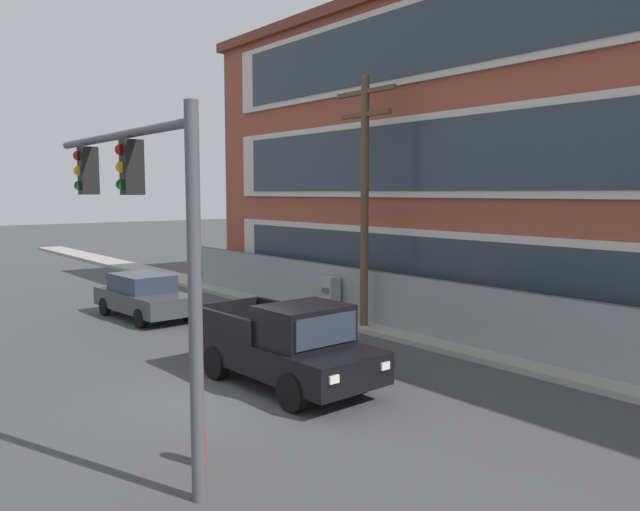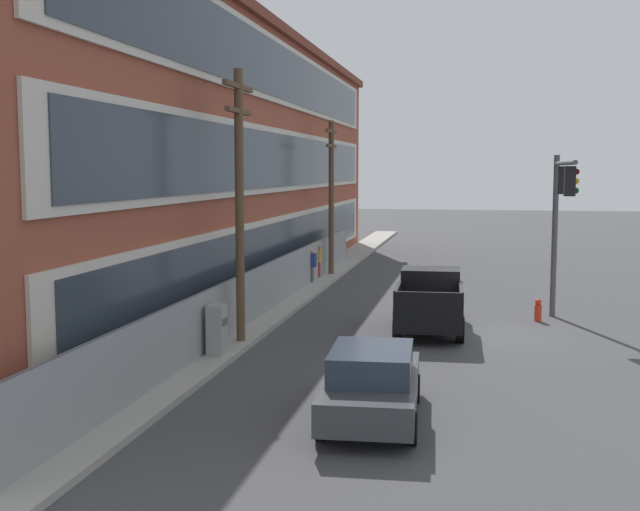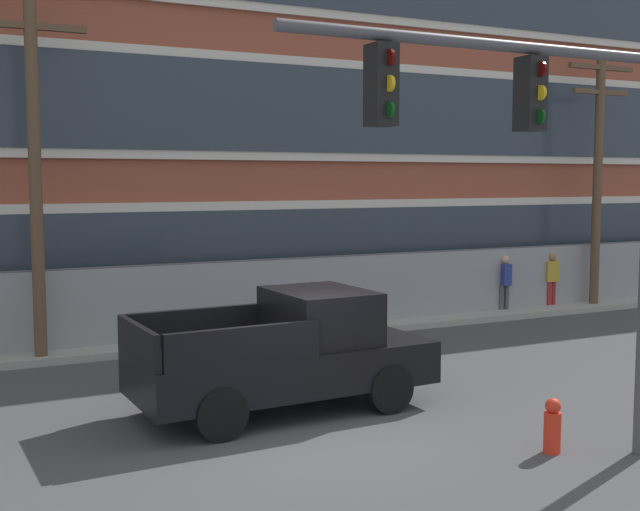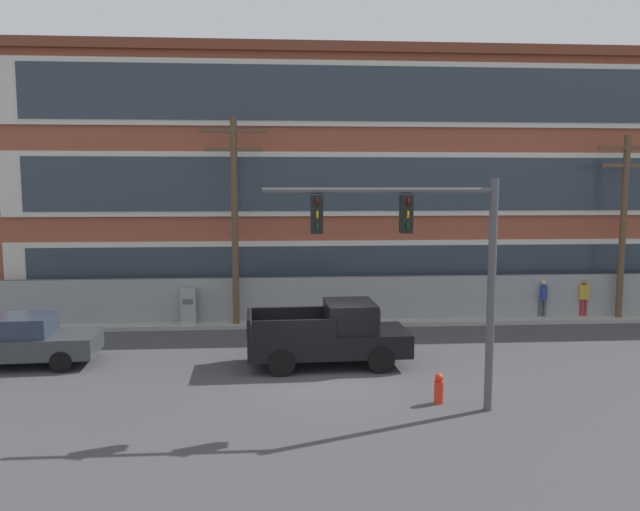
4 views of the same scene
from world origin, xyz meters
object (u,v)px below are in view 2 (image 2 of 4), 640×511
object	(u,v)px
pedestrian_by_fence	(319,260)
fire_hydrant	(538,310)
electrical_cabinet	(217,332)
sedan_dark_grey	(372,383)
utility_pole_midblock	(331,191)
utility_pole_near_corner	(239,193)
pedestrian_near_cabinet	(312,264)
traffic_signal_mast	(560,204)
pickup_truck_black	(430,302)

from	to	relation	value
pedestrian_by_fence	fire_hydrant	xyz separation A→B (m)	(-8.56, -9.41, -0.59)
electrical_cabinet	sedan_dark_grey	bearing A→B (deg)	-132.79
pedestrian_by_fence	fire_hydrant	distance (m)	12.74
pedestrian_by_fence	utility_pole_midblock	bearing A→B (deg)	-15.10
sedan_dark_grey	pedestrian_by_fence	distance (m)	21.24
pedestrian_by_fence	utility_pole_near_corner	bearing A→B (deg)	-178.07
pedestrian_near_cabinet	utility_pole_midblock	bearing A→B (deg)	-6.04
utility_pole_near_corner	pedestrian_near_cabinet	size ratio (longest dim) A/B	4.78
sedan_dark_grey	fire_hydrant	distance (m)	12.75
traffic_signal_mast	pickup_truck_black	xyz separation A→B (m)	(-1.87, 4.14, -3.13)
pedestrian_by_fence	pedestrian_near_cabinet	bearing A→B (deg)	-178.95
utility_pole_midblock	traffic_signal_mast	bearing A→B (deg)	-137.37
electrical_cabinet	pedestrian_by_fence	bearing A→B (deg)	1.26
utility_pole_near_corner	utility_pole_midblock	distance (m)	15.57
utility_pole_midblock	sedan_dark_grey	bearing A→B (deg)	-167.50
pickup_truck_black	sedan_dark_grey	size ratio (longest dim) A/B	1.08
traffic_signal_mast	utility_pole_near_corner	size ratio (longest dim) A/B	0.71
pickup_truck_black	utility_pole_near_corner	world-z (taller)	utility_pole_near_corner
utility_pole_near_corner	utility_pole_midblock	xyz separation A→B (m)	(15.57, 0.12, -0.32)
electrical_cabinet	fire_hydrant	bearing A→B (deg)	-50.27
fire_hydrant	utility_pole_midblock	bearing A→B (deg)	42.48
sedan_dark_grey	fire_hydrant	xyz separation A→B (m)	(12.03, -4.19, -0.42)
utility_pole_midblock	pedestrian_by_fence	size ratio (longest dim) A/B	4.45
sedan_dark_grey	pedestrian_near_cabinet	world-z (taller)	pedestrian_near_cabinet
utility_pole_near_corner	traffic_signal_mast	bearing A→B (deg)	-61.73
electrical_cabinet	pedestrian_by_fence	xyz separation A→B (m)	(16.09, 0.35, 0.21)
utility_pole_near_corner	pedestrian_near_cabinet	distance (m)	13.00
utility_pole_near_corner	utility_pole_midblock	size ratio (longest dim) A/B	1.07
traffic_signal_mast	utility_pole_midblock	distance (m)	14.21
utility_pole_midblock	electrical_cabinet	bearing A→B (deg)	179.99
utility_pole_midblock	fire_hydrant	world-z (taller)	utility_pole_midblock
utility_pole_midblock	pedestrian_near_cabinet	xyz separation A→B (m)	(-3.07, 0.33, -3.21)
utility_pole_near_corner	utility_pole_midblock	bearing A→B (deg)	0.45
sedan_dark_grey	utility_pole_near_corner	bearing A→B (deg)	36.75
pickup_truck_black	pedestrian_by_fence	world-z (taller)	pickup_truck_black
sedan_dark_grey	fire_hydrant	world-z (taller)	sedan_dark_grey
utility_pole_near_corner	fire_hydrant	world-z (taller)	utility_pole_near_corner
utility_pole_near_corner	fire_hydrant	distance (m)	11.36
traffic_signal_mast	sedan_dark_grey	world-z (taller)	traffic_signal_mast
utility_pole_near_corner	pedestrian_near_cabinet	world-z (taller)	utility_pole_near_corner
pedestrian_by_fence	fire_hydrant	size ratio (longest dim) A/B	2.17
sedan_dark_grey	electrical_cabinet	size ratio (longest dim) A/B	3.04
pickup_truck_black	pedestrian_by_fence	bearing A→B (deg)	27.99
electrical_cabinet	pickup_truck_black	bearing A→B (deg)	-47.19
sedan_dark_grey	fire_hydrant	bearing A→B (deg)	-19.22
traffic_signal_mast	pickup_truck_black	world-z (taller)	traffic_signal_mast
traffic_signal_mast	pedestrian_near_cabinet	distance (m)	12.77
sedan_dark_grey	utility_pole_near_corner	world-z (taller)	utility_pole_near_corner
fire_hydrant	pickup_truck_black	bearing A→B (deg)	124.38
pickup_truck_black	sedan_dark_grey	xyz separation A→B (m)	(-9.59, 0.63, -0.14)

